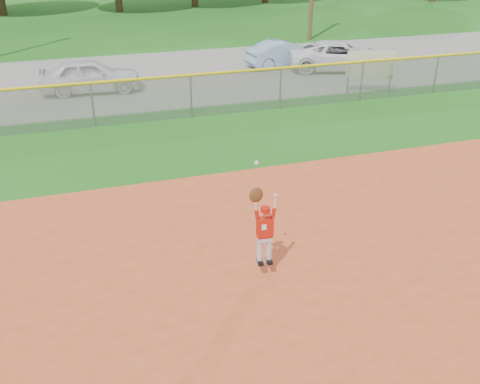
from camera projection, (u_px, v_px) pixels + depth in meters
name	position (u px, v px, depth m)	size (l,w,h in m)	color
ground	(310.00, 274.00, 10.37)	(120.00, 120.00, 0.00)	#1C6016
parking_strip	(161.00, 76.00, 24.00)	(44.00, 10.00, 0.03)	slate
car_white_a	(90.00, 75.00, 21.37)	(1.59, 3.95, 1.34)	silver
car_blue	(284.00, 54.00, 25.39)	(1.27, 3.63, 1.20)	#84A5C5
car_white_b	(340.00, 56.00, 24.71)	(2.16, 4.68, 1.30)	white
sponsor_sign	(370.00, 66.00, 21.06)	(1.82, 0.63, 1.68)	gray
outfield_fence	(191.00, 93.00, 18.50)	(40.06, 0.10, 1.55)	gray
ballplayer	(264.00, 226.00, 9.80)	(0.53, 0.24, 2.11)	silver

